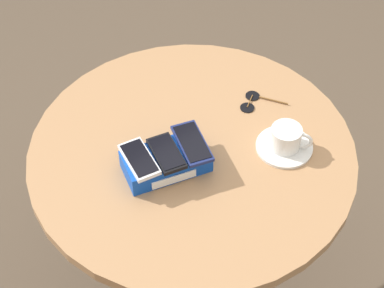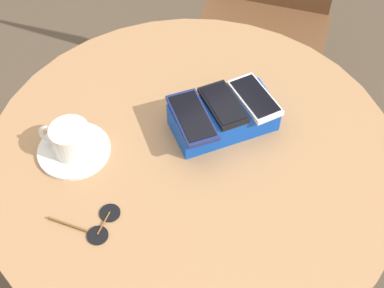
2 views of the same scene
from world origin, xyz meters
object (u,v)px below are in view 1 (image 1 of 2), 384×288
object	(u,v)px
saucer	(284,147)
phone_white	(139,159)
sunglasses	(253,102)
round_table	(192,189)
phone_navy	(192,143)
coffee_cup	(287,138)
phone_box	(166,161)
phone_black	(166,153)

from	to	relation	value
saucer	phone_white	bearing A→B (deg)	157.36
saucer	sunglasses	distance (m)	0.18
round_table	saucer	bearing A→B (deg)	-35.70
phone_navy	coffee_cup	bearing A→B (deg)	-27.71
sunglasses	phone_white	bearing A→B (deg)	-175.33
phone_box	phone_white	bearing A→B (deg)	163.25
phone_navy	saucer	world-z (taller)	phone_navy
round_table	saucer	xyz separation A→B (m)	(0.19, -0.14, 0.17)
coffee_cup	phone_box	bearing A→B (deg)	155.88
phone_box	phone_white	distance (m)	0.08
phone_black	sunglasses	bearing A→B (deg)	9.60
phone_black	coffee_cup	xyz separation A→B (m)	(0.28, -0.12, -0.02)
phone_black	saucer	size ratio (longest dim) A/B	0.89
coffee_cup	sunglasses	world-z (taller)	coffee_cup
phone_black	saucer	bearing A→B (deg)	-23.17
phone_box	phone_white	xyz separation A→B (m)	(-0.06, 0.02, 0.03)
round_table	sunglasses	distance (m)	0.29
phone_black	sunglasses	xyz separation A→B (m)	(0.33, 0.06, -0.06)
phone_black	sunglasses	size ratio (longest dim) A/B	1.11
coffee_cup	phone_white	bearing A→B (deg)	157.18
phone_box	saucer	distance (m)	0.31
phone_white	phone_navy	world-z (taller)	phone_white
coffee_cup	sunglasses	xyz separation A→B (m)	(0.04, 0.18, -0.04)
sunglasses	phone_navy	bearing A→B (deg)	-165.68
phone_navy	saucer	distance (m)	0.25
phone_black	saucer	xyz separation A→B (m)	(0.28, -0.12, -0.06)
phone_box	phone_black	xyz separation A→B (m)	(-0.00, -0.00, 0.03)
phone_navy	phone_box	bearing A→B (deg)	168.22
round_table	phone_navy	world-z (taller)	phone_navy
phone_box	phone_navy	bearing A→B (deg)	-11.78
round_table	sunglasses	size ratio (longest dim) A/B	7.16
phone_box	phone_black	bearing A→B (deg)	-98.14
phone_black	sunglasses	distance (m)	0.34
round_table	saucer	world-z (taller)	saucer
phone_navy	sunglasses	world-z (taller)	phone_navy
phone_box	sunglasses	world-z (taller)	phone_box
phone_white	sunglasses	size ratio (longest dim) A/B	1.14
phone_navy	sunglasses	size ratio (longest dim) A/B	1.30
phone_white	sunglasses	bearing A→B (deg)	4.67
phone_black	saucer	distance (m)	0.31
phone_black	phone_white	bearing A→B (deg)	159.77
phone_box	coffee_cup	xyz separation A→B (m)	(0.28, -0.13, 0.01)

